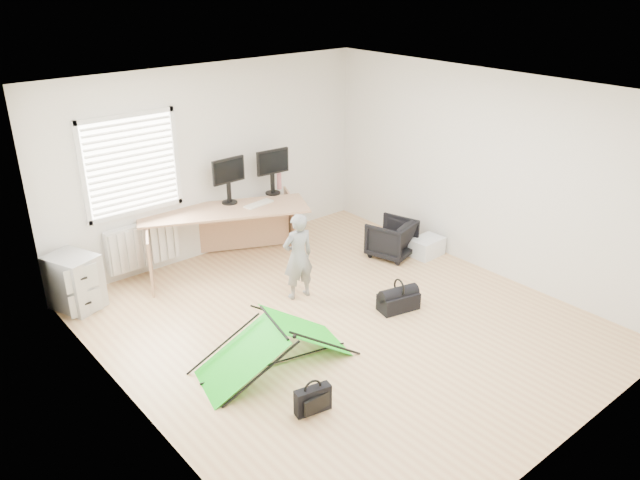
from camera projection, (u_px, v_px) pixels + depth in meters
ground at (342, 324)px, 7.36m from camera, size 5.50×5.50×0.00m
back_wall at (213, 162)px, 8.73m from camera, size 5.00×0.02×2.70m
window at (131, 165)px, 7.92m from camera, size 1.20×0.06×1.20m
radiator at (143, 245)px, 8.34m from camera, size 1.00×0.12×0.60m
desk at (225, 236)px, 8.76m from camera, size 2.41×1.64×0.79m
filing_cabinet at (75, 282)px, 7.59m from camera, size 0.63×0.71×0.69m
monitor_left at (229, 187)px, 8.72m from camera, size 0.51×0.13×0.48m
monitor_right at (272, 178)px, 9.08m from camera, size 0.52×0.15×0.49m
keyboard at (259, 204)px, 8.76m from camera, size 0.46×0.22×0.02m
thermos at (279, 181)px, 9.33m from camera, size 0.09×0.09×0.25m
office_chair at (391, 238)px, 8.97m from camera, size 0.72×0.73×0.54m
person at (298, 256)px, 7.74m from camera, size 0.45×0.33×1.13m
kite at (275, 343)px, 6.52m from camera, size 1.78×1.09×0.51m
storage_crate at (427, 247)px, 9.04m from camera, size 0.48×0.35×0.26m
tote_bag at (70, 294)px, 7.68m from camera, size 0.31×0.23×0.34m
laptop_bag at (313, 400)px, 5.87m from camera, size 0.37×0.18×0.27m
white_box at (305, 399)px, 6.02m from camera, size 0.10×0.10×0.09m
duffel_bag at (398, 302)px, 7.63m from camera, size 0.53×0.36×0.21m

